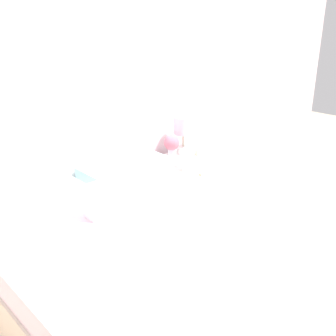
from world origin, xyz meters
TOP-DOWN VIEW (x-y plane):
  - ground_plane at (0.00, 0.00)m, footprint 12.00×12.00m
  - wall_back at (0.00, 0.07)m, footprint 8.00×0.06m
  - bed at (0.00, -0.98)m, footprint 1.74×2.11m
  - nightstand at (1.14, -0.21)m, footprint 0.44×0.40m
  - table_lamp at (1.18, -0.14)m, footprint 0.18×0.18m
  - flower_vase at (1.00, -0.17)m, footprint 0.14×0.14m
  - alarm_clock at (1.27, -0.27)m, footprint 0.08×0.05m

SIDE VIEW (x-z plane):
  - ground_plane at x=0.00m, z-range 0.00..0.00m
  - nightstand at x=1.14m, z-range 0.00..0.56m
  - bed at x=0.00m, z-range -0.30..0.91m
  - alarm_clock at x=1.27m, z-range 0.56..0.62m
  - flower_vase at x=1.00m, z-range 0.59..0.82m
  - table_lamp at x=1.18m, z-range 0.63..0.99m
  - wall_back at x=0.00m, z-range 0.00..2.60m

